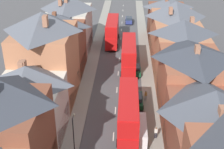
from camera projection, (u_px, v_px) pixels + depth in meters
name	position (u px, v px, depth m)	size (l,w,h in m)	color
pavement_left	(91.00, 67.00, 57.53)	(2.20, 104.00, 0.14)	gray
pavement_right	(146.00, 69.00, 57.07)	(2.20, 104.00, 0.14)	gray
centre_line_dashes	(118.00, 73.00, 55.54)	(0.14, 97.80, 0.01)	silver
terrace_row_left	(33.00, 87.00, 38.84)	(8.00, 63.12, 13.64)	brown
terrace_row_right	(193.00, 84.00, 40.92)	(8.00, 71.63, 13.20)	brown
double_decker_bus_lead	(129.00, 55.00, 55.78)	(2.74, 10.80, 5.30)	red
double_decker_bus_mid_street	(128.00, 113.00, 39.14)	(2.74, 10.80, 5.30)	red
double_decker_bus_far_approaching	(112.00, 31.00, 67.60)	(2.74, 10.80, 5.30)	red
car_near_blue	(136.00, 69.00, 55.15)	(1.90, 4.34, 1.61)	#144728
car_near_silver	(110.00, 23.00, 79.45)	(1.90, 4.09, 1.60)	silver
car_parked_right_a	(129.00, 20.00, 81.60)	(1.90, 4.54, 1.66)	navy
car_mid_black	(137.00, 100.00, 45.93)	(1.90, 4.30, 1.63)	#144728
delivery_van	(138.00, 131.00, 38.33)	(2.20, 5.20, 2.41)	white
pedestrian_mid_left	(156.00, 132.00, 38.63)	(0.36, 0.22, 1.61)	#23232D
pedestrian_mid_right	(146.00, 95.00, 46.64)	(0.36, 0.22, 1.61)	gray
street_lamp	(74.00, 134.00, 34.67)	(0.20, 1.12, 5.50)	black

